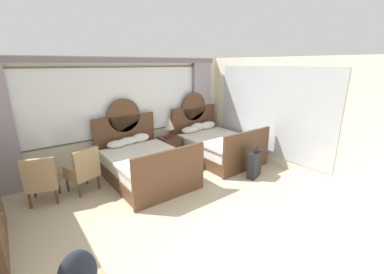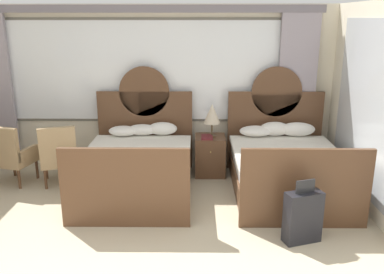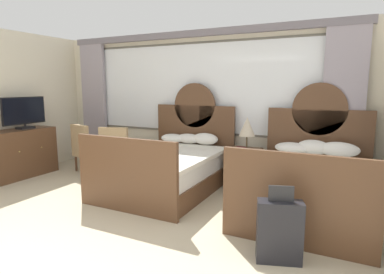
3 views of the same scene
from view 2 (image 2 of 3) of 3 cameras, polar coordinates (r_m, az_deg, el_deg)
wall_back_window at (r=6.93m, az=-6.55°, el=7.49°), size 6.23×0.22×2.70m
bed_near_window at (r=6.10m, az=-7.56°, el=-4.14°), size 1.57×2.15×1.73m
bed_near_mirror at (r=6.18m, az=12.87°, el=-4.10°), size 1.57×2.15×1.73m
nightstand_between_beds at (r=6.70m, az=2.52°, el=-2.57°), size 0.49×0.51×0.64m
table_lamp_on_nightstand at (r=6.51m, az=2.81°, el=3.21°), size 0.27×0.27×0.53m
book_on_nightstand at (r=6.50m, az=2.10°, el=-0.03°), size 0.18×0.26×0.03m
armchair_by_window_left at (r=6.56m, az=-18.09°, el=-2.29°), size 0.67×0.67×0.95m
armchair_by_window_centre at (r=6.83m, az=-23.97°, el=-2.18°), size 0.65×0.65×0.95m
suitcase_on_floor at (r=4.91m, az=15.18°, el=-10.67°), size 0.46×0.31×0.76m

